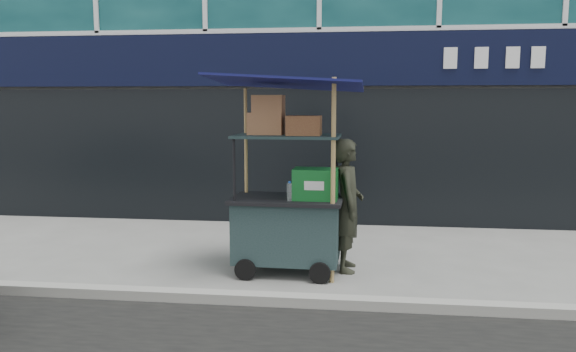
# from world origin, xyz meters

# --- Properties ---
(ground) EXTENTS (80.00, 80.00, 0.00)m
(ground) POSITION_xyz_m (0.00, 0.00, 0.00)
(ground) COLOR slate
(ground) RESTS_ON ground
(curb) EXTENTS (80.00, 0.18, 0.12)m
(curb) POSITION_xyz_m (0.00, -0.20, 0.06)
(curb) COLOR #98988F
(curb) RESTS_ON ground
(vendor_cart) EXTENTS (1.90, 1.37, 2.52)m
(vendor_cart) POSITION_xyz_m (-0.18, 0.98, 0.88)
(vendor_cart) COLOR #1A2D2D
(vendor_cart) RESTS_ON ground
(vendor_man) EXTENTS (0.44, 0.64, 1.72)m
(vendor_man) POSITION_xyz_m (0.56, 1.18, 0.86)
(vendor_man) COLOR #26281D
(vendor_man) RESTS_ON ground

